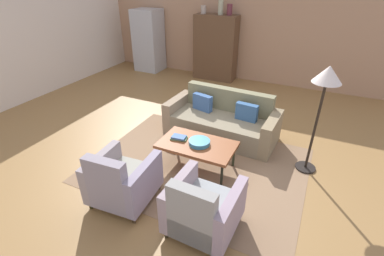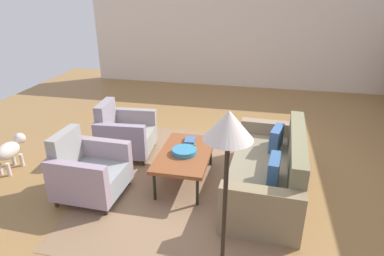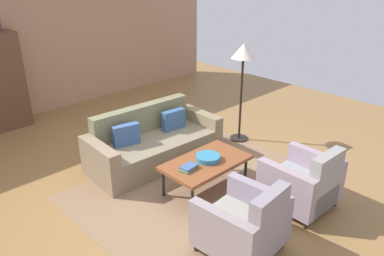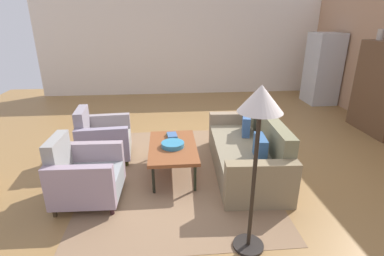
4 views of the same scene
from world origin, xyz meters
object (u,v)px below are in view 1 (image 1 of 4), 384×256
(vase_tall, at_px, (204,9))
(armchair_right, at_px, (202,211))
(vase_small, at_px, (230,10))
(coffee_table, at_px, (197,146))
(cabinet, at_px, (216,48))
(armchair_left, at_px, (121,182))
(fruit_bowl, at_px, (199,142))
(book_stack, at_px, (179,138))
(floor_lamp, at_px, (326,85))
(couch, at_px, (223,121))
(refrigerator, at_px, (149,41))
(vase_round, at_px, (221,7))

(vase_tall, bearing_deg, armchair_right, -66.39)
(vase_tall, distance_m, vase_small, 0.75)
(coffee_table, height_order, cabinet, cabinet)
(armchair_left, distance_m, vase_small, 5.63)
(coffee_table, relative_size, fruit_bowl, 3.57)
(cabinet, bearing_deg, book_stack, -76.27)
(armchair_left, bearing_deg, floor_lamp, 36.31)
(coffee_table, height_order, fruit_bowl, fruit_bowl)
(vase_small, bearing_deg, cabinet, 179.23)
(couch, distance_m, armchair_left, 2.43)
(vase_tall, height_order, refrigerator, vase_tall)
(vase_tall, bearing_deg, coffee_table, -67.41)
(coffee_table, distance_m, floor_lamp, 2.06)
(coffee_table, bearing_deg, refrigerator, 130.89)
(couch, distance_m, vase_tall, 3.86)
(couch, height_order, coffee_table, couch)
(coffee_table, xyz_separation_m, armchair_right, (0.60, -1.17, -0.07))
(coffee_table, relative_size, book_stack, 4.14)
(armchair_left, distance_m, fruit_bowl, 1.34)
(armchair_left, distance_m, floor_lamp, 3.12)
(armchair_right, xyz_separation_m, cabinet, (-1.95, 5.39, 0.56))
(couch, bearing_deg, vase_round, -64.56)
(vase_tall, distance_m, vase_round, 0.51)
(armchair_left, distance_m, vase_round, 5.67)
(cabinet, distance_m, refrigerator, 2.21)
(vase_tall, xyz_separation_m, vase_small, (0.75, 0.00, 0.03))
(vase_small, bearing_deg, coffee_table, -76.60)
(armchair_left, distance_m, armchair_right, 1.19)
(couch, relative_size, armchair_right, 2.43)
(refrigerator, bearing_deg, floor_lamp, -33.14)
(armchair_right, xyz_separation_m, refrigerator, (-4.16, 5.29, 0.58))
(vase_small, bearing_deg, armchair_left, -85.64)
(cabinet, height_order, floor_lamp, cabinet)
(vase_round, relative_size, vase_small, 1.29)
(coffee_table, distance_m, armchair_left, 1.31)
(armchair_left, bearing_deg, couch, 71.48)
(fruit_bowl, bearing_deg, vase_round, 107.06)
(fruit_bowl, xyz_separation_m, vase_round, (-1.29, 4.22, 1.49))
(fruit_bowl, xyz_separation_m, cabinet, (-1.39, 4.22, 0.41))
(coffee_table, relative_size, armchair_right, 1.36)
(vase_small, bearing_deg, floor_lamp, -52.99)
(book_stack, bearing_deg, refrigerator, 128.21)
(armchair_right, height_order, fruit_bowl, armchair_right)
(book_stack, distance_m, vase_small, 4.52)
(cabinet, bearing_deg, fruit_bowl, -71.73)
(cabinet, bearing_deg, couch, -65.88)
(armchair_left, distance_m, book_stack, 1.20)
(armchair_left, bearing_deg, book_stack, 72.65)
(book_stack, bearing_deg, armchair_right, -51.68)
(armchair_left, bearing_deg, vase_round, 92.77)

